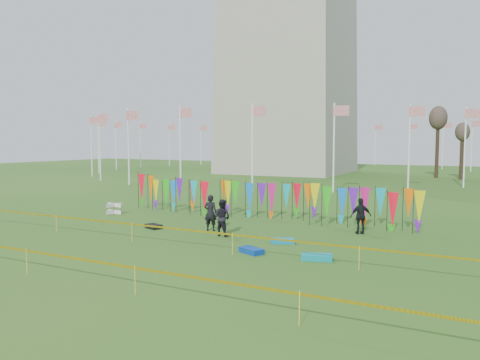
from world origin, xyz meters
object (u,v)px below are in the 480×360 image
at_px(box_kite, 114,208).
at_px(person_left, 211,213).
at_px(kite_bag_turquoise, 282,241).
at_px(person_mid, 222,218).
at_px(person_right, 361,216).
at_px(kite_bag_black, 154,226).
at_px(kite_bag_blue, 251,250).
at_px(kite_bag_teal, 317,257).

xyz_separation_m(box_kite, person_left, (8.31, -2.00, 0.57)).
bearing_deg(kite_bag_turquoise, box_kite, 166.53).
xyz_separation_m(person_left, person_mid, (1.17, -0.85, -0.03)).
bearing_deg(person_right, kite_bag_black, -14.08).
bearing_deg(person_left, kite_bag_blue, 127.35).
bearing_deg(person_mid, kite_bag_teal, 162.82).
distance_m(person_left, person_right, 7.51).
distance_m(box_kite, kite_bag_turquoise, 13.06).
xyz_separation_m(person_mid, kite_bag_teal, (5.54, -2.36, -0.78)).
bearing_deg(person_mid, box_kite, -10.79).
bearing_deg(box_kite, kite_bag_black, -28.00).
bearing_deg(person_left, kite_bag_teal, 142.05).
bearing_deg(kite_bag_black, person_mid, -0.34).
xyz_separation_m(kite_bag_turquoise, kite_bag_blue, (-0.41, -2.33, 0.00)).
distance_m(kite_bag_black, kite_bag_teal, 10.00).
bearing_deg(kite_bag_black, kite_bag_teal, -13.83).
bearing_deg(person_right, person_left, -12.38).
bearing_deg(kite_bag_blue, kite_bag_black, 159.92).
xyz_separation_m(box_kite, kite_bag_teal, (15.02, -5.21, -0.24)).
bearing_deg(kite_bag_teal, box_kite, 160.86).
xyz_separation_m(box_kite, person_right, (15.31, 0.70, 0.54)).
bearing_deg(kite_bag_turquoise, person_mid, 176.54).
bearing_deg(kite_bag_turquoise, kite_bag_blue, -99.89).
bearing_deg(kite_bag_black, person_right, 19.42).
xyz_separation_m(person_right, kite_bag_blue, (-3.02, -6.08, -0.78)).
bearing_deg(kite_bag_blue, box_kite, 156.38).
height_order(kite_bag_black, kite_bag_teal, kite_bag_teal).
distance_m(kite_bag_blue, kite_bag_teal, 2.73).
relative_size(box_kite, kite_bag_blue, 0.68).
xyz_separation_m(kite_bag_turquoise, kite_bag_teal, (2.32, -2.17, 0.01)).
distance_m(person_left, kite_bag_turquoise, 4.58).
xyz_separation_m(person_mid, person_right, (5.83, 3.55, -0.00)).
xyz_separation_m(kite_bag_turquoise, kite_bag_black, (-7.39, 0.22, 0.00)).
bearing_deg(kite_bag_blue, person_mid, 138.07).
height_order(kite_bag_turquoise, kite_bag_blue, kite_bag_blue).
relative_size(person_right, kite_bag_blue, 1.72).
relative_size(kite_bag_turquoise, kite_bag_teal, 0.89).
bearing_deg(box_kite, person_mid, -16.72).
relative_size(person_left, kite_bag_black, 2.00).
height_order(person_right, kite_bag_teal, person_right).
distance_m(person_right, kite_bag_teal, 5.97).
bearing_deg(box_kite, kite_bag_teal, -19.14).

